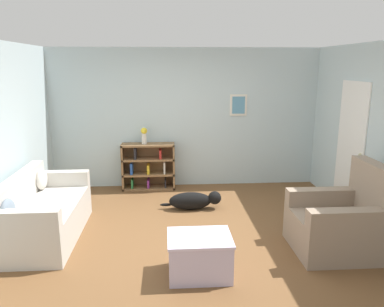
# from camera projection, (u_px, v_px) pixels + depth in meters

# --- Properties ---
(ground_plane) EXTENTS (14.00, 14.00, 0.00)m
(ground_plane) POSITION_uv_depth(u_px,v_px,m) (194.00, 234.00, 5.20)
(ground_plane) COLOR brown
(wall_back) EXTENTS (5.60, 0.13, 2.60)m
(wall_back) POSITION_uv_depth(u_px,v_px,m) (185.00, 118.00, 7.08)
(wall_back) COLOR silver
(wall_back) RESTS_ON ground_plane
(wall_right) EXTENTS (0.16, 5.00, 2.60)m
(wall_right) POSITION_uv_depth(u_px,v_px,m) (380.00, 140.00, 5.09)
(wall_right) COLOR silver
(wall_right) RESTS_ON ground_plane
(couch) EXTENTS (0.84, 1.75, 0.86)m
(couch) POSITION_uv_depth(u_px,v_px,m) (43.00, 215.00, 5.01)
(couch) COLOR beige
(couch) RESTS_ON ground_plane
(bookshelf) EXTENTS (0.98, 0.32, 0.86)m
(bookshelf) POSITION_uv_depth(u_px,v_px,m) (148.00, 166.00, 7.04)
(bookshelf) COLOR olive
(bookshelf) RESTS_ON ground_plane
(recliner_chair) EXTENTS (1.05, 0.92, 1.12)m
(recliner_chair) POSITION_uv_depth(u_px,v_px,m) (343.00, 222.00, 4.65)
(recliner_chair) COLOR gray
(recliner_chair) RESTS_ON ground_plane
(coffee_table) EXTENTS (0.70, 0.55, 0.46)m
(coffee_table) POSITION_uv_depth(u_px,v_px,m) (199.00, 254.00, 4.13)
(coffee_table) COLOR #BCB2D1
(coffee_table) RESTS_ON ground_plane
(dog) EXTENTS (1.00, 0.26, 0.29)m
(dog) POSITION_uv_depth(u_px,v_px,m) (194.00, 200.00, 6.05)
(dog) COLOR black
(dog) RESTS_ON ground_plane
(vase) EXTENTS (0.12, 0.12, 0.30)m
(vase) POSITION_uv_depth(u_px,v_px,m) (144.00, 135.00, 6.87)
(vase) COLOR silver
(vase) RESTS_ON bookshelf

